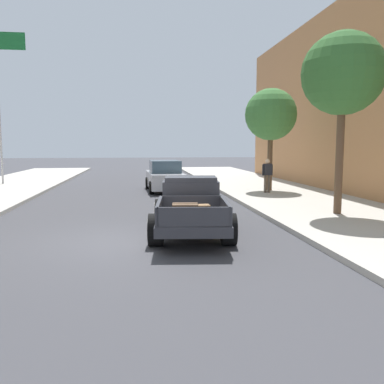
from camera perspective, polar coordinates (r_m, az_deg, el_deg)
The scene contains 7 objects.
ground_plane at distance 10.77m, azimuth -8.88°, elevation -6.75°, with size 140.00×140.00×0.00m, color #3D3D42.
hotrod_truck_gunmetal at distance 11.58m, azimuth -0.19°, elevation -1.93°, with size 2.51×5.06×1.58m.
car_background_silver at distance 21.91m, azimuth -3.84°, elevation 2.13°, with size 2.02×4.38×1.65m.
pedestrian_sidewalk_right at distance 20.22m, azimuth 10.50°, elevation 2.56°, with size 0.53×0.22×1.65m.
flagpole at distance 27.12m, azimuth -25.05°, elevation 12.98°, with size 1.74×0.16×9.16m.
street_tree_nearest at distance 14.77m, azimuth 20.37°, elevation 15.16°, with size 2.72×2.72×6.02m.
street_tree_second at distance 21.45m, azimuth 10.98°, elevation 10.54°, with size 2.63×2.63×5.18m.
Camera 1 is at (0.27, -10.48, 2.47)m, focal length 38.11 mm.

